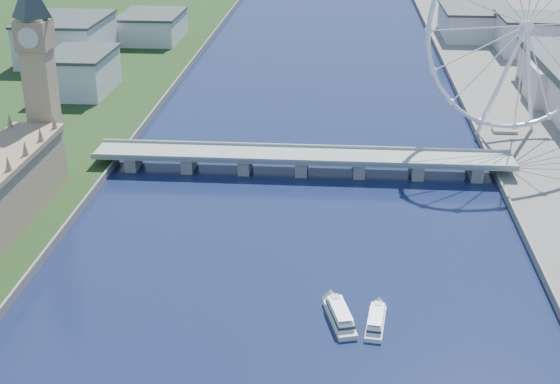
# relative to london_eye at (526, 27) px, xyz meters

# --- Properties ---
(big_ben) EXTENTS (20.02, 20.02, 110.00)m
(big_ben) POSITION_rel_london_eye_xyz_m (-247.98, -77.08, -0.95)
(big_ben) COLOR tan
(big_ben) RESTS_ON ground
(westminster_bridge) EXTENTS (220.00, 22.00, 9.50)m
(westminster_bridge) POSITION_rel_london_eye_xyz_m (-119.98, -55.08, -60.89)
(westminster_bridge) COLOR gray
(westminster_bridge) RESTS_ON ground
(london_eye) EXTENTS (113.60, 39.12, 124.30)m
(london_eye) POSITION_rel_london_eye_xyz_m (0.00, 0.00, 0.00)
(london_eye) COLOR silver
(london_eye) RESTS_ON ground
(city_skyline) EXTENTS (505.00, 280.00, 32.00)m
(city_skyline) POSITION_rel_london_eye_xyz_m (-80.75, 205.00, -50.56)
(city_skyline) COLOR beige
(city_skyline) RESTS_ON ground
(tour_boat_near) EXTENTS (13.95, 29.04, 6.20)m
(tour_boat_near) POSITION_rel_london_eye_xyz_m (-98.59, -199.81, -67.52)
(tour_boat_near) COLOR beige
(tour_boat_near) RESTS_ON ground
(tour_boat_far) EXTENTS (9.31, 25.71, 5.51)m
(tour_boat_far) POSITION_rel_london_eye_xyz_m (-85.87, -201.49, -67.52)
(tour_boat_far) COLOR silver
(tour_boat_far) RESTS_ON ground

